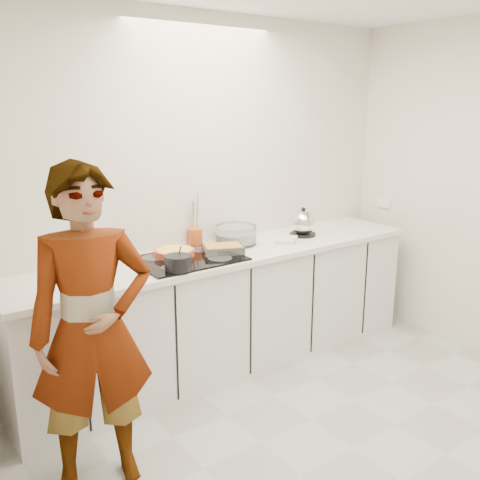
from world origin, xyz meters
TOP-DOWN VIEW (x-y plane):
  - floor at (0.00, 0.00)m, footprint 3.60×3.20m
  - wall_back at (0.00, 1.60)m, footprint 3.60×0.00m
  - wall_left at (-1.80, 0.00)m, footprint 0.00×3.20m
  - base_cabinets at (0.00, 1.28)m, footprint 3.20×0.58m
  - countertop at (0.00, 1.28)m, footprint 3.24×0.64m
  - hob at (-0.35, 1.26)m, footprint 0.72×0.54m
  - tart_dish at (-0.39, 1.36)m, footprint 0.35×0.35m
  - saucepan at (-0.53, 1.06)m, footprint 0.22×0.22m
  - baking_dish at (-0.07, 1.23)m, footprint 0.34×0.30m
  - mixing_bowl at (0.17, 1.41)m, footprint 0.35×0.35m
  - tea_towel at (0.53, 1.23)m, footprint 0.25×0.24m
  - kettle at (0.77, 1.31)m, footprint 0.27×0.27m
  - utensil_crock at (-0.11, 1.55)m, footprint 0.13×0.13m
  - cook at (-1.27, 0.63)m, footprint 0.70×0.53m

SIDE VIEW (x-z plane):
  - floor at x=0.00m, z-range 0.00..0.00m
  - base_cabinets at x=0.00m, z-range 0.00..0.87m
  - cook at x=-1.27m, z-range 0.00..1.70m
  - countertop at x=0.00m, z-range 0.87..0.91m
  - hob at x=-0.35m, z-range 0.91..0.92m
  - tea_towel at x=0.53m, z-range 0.91..0.94m
  - tart_dish at x=-0.39m, z-range 0.93..0.97m
  - baking_dish at x=-0.07m, z-range 0.93..0.98m
  - saucepan at x=-0.53m, z-range 0.89..1.06m
  - utensil_crock at x=-0.11m, z-range 0.91..1.05m
  - mixing_bowl at x=0.17m, z-range 0.90..1.05m
  - kettle at x=0.77m, z-range 0.89..1.13m
  - wall_back at x=0.00m, z-range 0.00..2.60m
  - wall_left at x=-1.80m, z-range 0.00..2.60m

